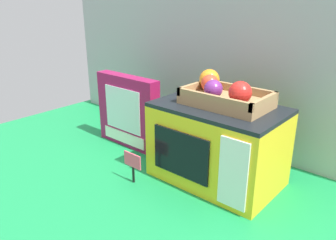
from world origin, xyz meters
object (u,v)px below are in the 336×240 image
toy_microwave (217,144)px  cookie_set_box (128,112)px  price_sign (133,163)px  food_groups_crate (223,94)px

toy_microwave → cookie_set_box: (-0.40, -0.00, 0.01)m
toy_microwave → cookie_set_box: size_ratio=1.33×
toy_microwave → price_sign: size_ratio=3.83×
toy_microwave → food_groups_crate: size_ratio=1.52×
toy_microwave → price_sign: (-0.18, -0.19, -0.06)m
toy_microwave → food_groups_crate: bearing=91.6°
toy_microwave → food_groups_crate: 0.16m
toy_microwave → price_sign: toy_microwave is taller
food_groups_crate → price_sign: food_groups_crate is taller
toy_microwave → food_groups_crate: (-0.00, 0.02, 0.16)m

